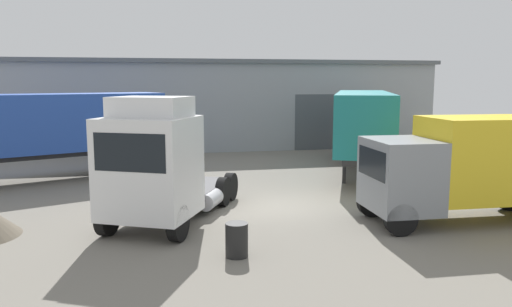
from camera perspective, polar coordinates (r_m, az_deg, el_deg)
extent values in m
plane|color=slate|center=(17.90, 2.04, -6.12)|extent=(60.00, 60.00, 0.00)
cube|color=#93999E|center=(35.98, -5.11, 5.58)|extent=(29.10, 9.75, 5.55)
cube|color=#565B60|center=(35.97, -5.17, 10.20)|extent=(29.60, 10.25, 0.25)
cube|color=#4C5156|center=(31.06, -15.86, 3.08)|extent=(3.20, 0.08, 3.60)
cube|color=#4C5156|center=(32.72, 7.15, 3.57)|extent=(3.20, 0.08, 3.60)
cube|color=silver|center=(14.87, -12.04, -1.49)|extent=(3.29, 3.25, 2.91)
cube|color=silver|center=(14.86, -11.90, 5.23)|extent=(2.62, 2.42, 0.60)
cube|color=black|center=(13.76, -14.24, 0.10)|extent=(1.93, 0.98, 1.05)
cube|color=#232326|center=(17.88, -7.61, -4.10)|extent=(3.42, 4.23, 0.24)
cylinder|color=#B2B2B7|center=(17.03, -5.20, -5.27)|extent=(0.98, 1.23, 0.56)
cylinder|color=black|center=(14.22, -8.90, -7.87)|extent=(0.72, 1.07, 1.04)
cylinder|color=black|center=(15.18, -16.63, -7.08)|extent=(0.72, 1.07, 1.04)
cylinder|color=black|center=(17.97, -3.78, -4.37)|extent=(0.72, 1.07, 1.04)
cylinder|color=black|center=(18.75, -10.22, -3.95)|extent=(0.72, 1.07, 1.04)
cylinder|color=black|center=(18.81, -2.95, -3.79)|extent=(0.72, 1.07, 1.04)
cylinder|color=black|center=(19.55, -9.14, -3.42)|extent=(0.72, 1.07, 1.04)
cube|color=#197075|center=(25.40, 12.11, 3.98)|extent=(6.65, 11.41, 2.55)
cube|color=#232326|center=(25.53, 12.02, 0.86)|extent=(5.96, 11.12, 0.24)
cube|color=#232326|center=(22.25, 14.18, -2.05)|extent=(0.21, 0.21, 1.11)
cube|color=#232326|center=(22.21, 10.06, -1.94)|extent=(0.21, 0.21, 1.11)
cylinder|color=black|center=(29.50, 13.98, 0.29)|extent=(0.64, 0.99, 0.95)
cylinder|color=black|center=(29.46, 9.71, 0.41)|extent=(0.64, 0.99, 0.95)
cylinder|color=black|center=(30.49, 13.89, 0.55)|extent=(0.64, 0.99, 0.95)
cylinder|color=black|center=(30.45, 9.75, 0.66)|extent=(0.64, 0.99, 0.95)
cube|color=gray|center=(16.01, 16.17, -2.36)|extent=(1.98, 2.46, 2.20)
cube|color=black|center=(15.57, 13.18, -1.06)|extent=(0.15, 2.02, 0.88)
cube|color=yellow|center=(17.78, 26.60, -0.41)|extent=(5.29, 2.58, 2.60)
cylinder|color=black|center=(15.14, 16.20, -7.24)|extent=(0.98, 0.33, 0.97)
cylinder|color=black|center=(16.99, 13.11, -5.43)|extent=(0.98, 0.33, 0.97)
cylinder|color=black|center=(19.46, 26.88, -4.38)|extent=(0.98, 0.33, 0.97)
cube|color=#2347A3|center=(23.98, -23.88, 3.19)|extent=(11.31, 6.57, 2.54)
cube|color=#232326|center=(24.12, -23.69, -0.09)|extent=(11.03, 5.88, 0.24)
cylinder|color=black|center=(24.15, -14.21, -1.46)|extent=(0.98, 0.64, 0.94)
cylinder|color=black|center=(26.21, -15.85, -0.77)|extent=(0.98, 0.64, 0.94)
cylinder|color=black|center=(24.50, -12.01, -1.25)|extent=(0.98, 0.64, 0.94)
cylinder|color=black|center=(26.53, -13.80, -0.58)|extent=(0.98, 0.64, 0.94)
cylinder|color=black|center=(12.90, -2.22, -9.84)|extent=(0.58, 0.58, 0.88)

